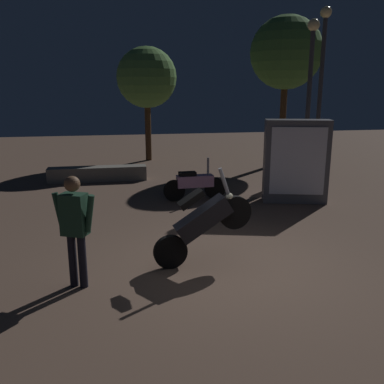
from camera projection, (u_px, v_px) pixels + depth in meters
The scene contains 11 objects.
ground_plane at pixel (232, 267), 6.87m from camera, with size 40.00×40.00×0.00m, color brown.
motorcycle_black_foreground at pixel (203, 222), 6.79m from camera, with size 1.66×0.38×1.63m.
motorcycle_pink_parked_left at pixel (195, 184), 10.82m from camera, with size 1.66×0.34×1.11m.
person_rider_beside at pixel (75, 222), 5.96m from camera, with size 0.64×0.37×1.68m.
person_bystander_far at pixel (288, 154), 12.51m from camera, with size 0.63×0.38×1.56m.
streetlamp_near at pixel (322, 72), 13.60m from camera, with size 0.36×0.36×5.36m.
streetlamp_far at pixel (310, 80), 12.77m from camera, with size 0.36×0.36×4.85m.
tree_left_bg at pixel (147, 78), 16.09m from camera, with size 2.33×2.33×4.40m.
tree_center_bg at pixel (286, 53), 15.16m from camera, with size 2.63×2.63×5.41m.
kiosk_billboard at pixel (296, 161), 10.52m from camera, with size 1.67×0.89×2.10m.
planter_wall_low at pixel (98, 174), 13.11m from camera, with size 3.04×0.50×0.45m.
Camera 1 is at (-1.80, -6.13, 2.89)m, focal length 38.91 mm.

